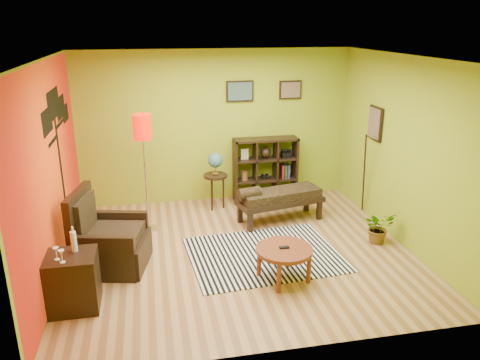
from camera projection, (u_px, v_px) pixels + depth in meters
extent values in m
plane|color=tan|center=(239.00, 251.00, 6.95)|extent=(5.00, 5.00, 0.00)
cube|color=#8FA920|center=(216.00, 127.00, 8.59)|extent=(5.00, 0.04, 2.80)
cube|color=#8FA920|center=(285.00, 228.00, 4.41)|extent=(5.00, 0.04, 2.80)
cube|color=#8FA920|center=(50.00, 172.00, 6.04)|extent=(0.04, 4.50, 2.80)
cube|color=#8FA920|center=(404.00, 152.00, 6.96)|extent=(0.04, 4.50, 2.80)
cube|color=white|center=(239.00, 58.00, 6.05)|extent=(5.00, 4.50, 0.04)
cube|color=#E3430E|center=(51.00, 172.00, 6.05)|extent=(0.01, 4.45, 2.75)
cube|color=black|center=(63.00, 184.00, 6.67)|extent=(0.01, 0.14, 2.10)
cube|color=black|center=(47.00, 122.00, 5.89)|extent=(0.01, 0.65, 0.32)
cube|color=black|center=(54.00, 104.00, 6.36)|extent=(0.01, 0.85, 0.40)
cube|color=black|center=(61.00, 107.00, 6.86)|extent=(0.01, 0.70, 0.32)
cube|color=black|center=(65.00, 113.00, 7.23)|extent=(0.01, 0.50, 0.26)
cube|color=black|center=(240.00, 91.00, 8.44)|extent=(0.50, 0.03, 0.38)
cube|color=#486E5F|center=(240.00, 91.00, 8.41)|extent=(0.44, 0.01, 0.32)
cube|color=black|center=(290.00, 90.00, 8.61)|extent=(0.42, 0.03, 0.34)
cube|color=#82674E|center=(291.00, 90.00, 8.59)|extent=(0.36, 0.01, 0.28)
cube|color=black|center=(375.00, 123.00, 7.71)|extent=(0.03, 0.44, 0.56)
cube|color=#82674E|center=(374.00, 123.00, 7.71)|extent=(0.01, 0.38, 0.50)
cylinder|color=black|center=(364.00, 174.00, 7.97)|extent=(0.23, 0.34, 1.46)
cone|color=silver|center=(372.00, 133.00, 7.59)|extent=(0.08, 0.09, 0.16)
cube|color=white|center=(264.00, 254.00, 6.85)|extent=(2.29, 1.83, 0.01)
cylinder|color=brown|center=(284.00, 250.00, 6.07)|extent=(0.75, 0.75, 0.05)
cylinder|color=brown|center=(288.00, 254.00, 6.45)|extent=(0.06, 0.06, 0.41)
cylinder|color=brown|center=(259.00, 262.00, 6.23)|extent=(0.06, 0.06, 0.41)
cylinder|color=brown|center=(309.00, 269.00, 6.06)|extent=(0.06, 0.06, 0.41)
cylinder|color=brown|center=(279.00, 278.00, 5.84)|extent=(0.06, 0.06, 0.41)
cube|color=black|center=(284.00, 247.00, 6.06)|extent=(0.13, 0.05, 0.02)
cube|color=black|center=(114.00, 253.00, 6.49)|extent=(1.05, 1.04, 0.40)
cube|color=black|center=(81.00, 229.00, 6.38)|extent=(0.28, 0.87, 1.11)
cube|color=black|center=(105.00, 259.00, 6.06)|extent=(0.81, 0.27, 0.65)
cube|color=black|center=(121.00, 232.00, 6.84)|extent=(0.81, 0.27, 0.65)
cube|color=tan|center=(115.00, 235.00, 6.40)|extent=(0.84, 0.82, 0.14)
cube|color=tan|center=(85.00, 216.00, 6.32)|extent=(0.23, 0.65, 0.51)
cube|color=black|center=(73.00, 282.00, 5.50)|extent=(0.58, 0.53, 0.69)
cylinder|color=white|center=(74.00, 242.00, 5.45)|extent=(0.07, 0.07, 0.25)
cylinder|color=white|center=(72.00, 229.00, 5.40)|extent=(0.02, 0.02, 0.07)
cylinder|color=white|center=(57.00, 259.00, 5.29)|extent=(0.06, 0.06, 0.01)
cylinder|color=white|center=(57.00, 255.00, 5.28)|extent=(0.01, 0.01, 0.09)
cone|color=white|center=(56.00, 250.00, 5.25)|extent=(0.07, 0.07, 0.06)
cylinder|color=white|center=(63.00, 262.00, 5.23)|extent=(0.06, 0.06, 0.01)
cylinder|color=white|center=(62.00, 258.00, 5.22)|extent=(0.01, 0.01, 0.09)
cone|color=white|center=(61.00, 253.00, 5.19)|extent=(0.07, 0.07, 0.06)
cylinder|color=silver|center=(149.00, 229.00, 7.68)|extent=(0.29, 0.29, 0.03)
cylinder|color=silver|center=(146.00, 178.00, 7.40)|extent=(0.03, 0.03, 1.77)
cylinder|color=#E30D00|center=(142.00, 127.00, 7.13)|extent=(0.28, 0.28, 0.39)
cylinder|color=black|center=(215.00, 176.00, 8.38)|extent=(0.43, 0.43, 0.04)
cylinder|color=black|center=(223.00, 192.00, 8.49)|extent=(0.03, 0.03, 0.60)
cylinder|color=black|center=(212.00, 190.00, 8.59)|extent=(0.03, 0.03, 0.60)
cylinder|color=black|center=(212.00, 195.00, 8.36)|extent=(0.03, 0.03, 0.60)
cylinder|color=gold|center=(215.00, 173.00, 8.36)|extent=(0.11, 0.11, 0.02)
cylinder|color=gold|center=(215.00, 170.00, 8.34)|extent=(0.02, 0.02, 0.11)
sphere|color=#2A509F|center=(215.00, 160.00, 8.28)|extent=(0.27, 0.27, 0.27)
cube|color=black|center=(235.00, 171.00, 8.70)|extent=(0.04, 0.35, 1.20)
cube|color=black|center=(295.00, 168.00, 8.92)|extent=(0.04, 0.35, 1.20)
cube|color=black|center=(265.00, 198.00, 9.00)|extent=(1.20, 0.35, 0.04)
cube|color=black|center=(266.00, 139.00, 8.63)|extent=(1.20, 0.35, 0.04)
cube|color=black|center=(255.00, 170.00, 8.78)|extent=(0.03, 0.33, 1.12)
cube|color=black|center=(276.00, 169.00, 8.85)|extent=(0.03, 0.33, 1.12)
cube|color=black|center=(265.00, 179.00, 8.88)|extent=(1.12, 0.33, 0.03)
cube|color=black|center=(265.00, 159.00, 8.75)|extent=(1.12, 0.33, 0.03)
cylinder|color=tan|center=(244.00, 196.00, 8.90)|extent=(0.20, 0.20, 0.07)
sphere|color=black|center=(266.00, 152.00, 8.71)|extent=(0.20, 0.20, 0.20)
cube|color=black|center=(286.00, 154.00, 8.80)|extent=(0.18, 0.15, 0.10)
cylinder|color=black|center=(263.00, 176.00, 8.85)|extent=(0.06, 0.12, 0.06)
cylinder|color=black|center=(267.00, 176.00, 8.86)|extent=(0.06, 0.12, 0.06)
ellipsoid|color=#384C26|center=(285.00, 193.00, 9.05)|extent=(0.18, 0.18, 0.09)
cylinder|color=brown|center=(245.00, 176.00, 8.77)|extent=(0.12, 0.12, 0.18)
cube|color=tan|center=(245.00, 154.00, 8.63)|extent=(0.14, 0.03, 0.20)
cube|color=maroon|center=(282.00, 171.00, 8.89)|extent=(0.04, 0.18, 0.26)
cube|color=#1E4C1E|center=(285.00, 171.00, 8.90)|extent=(0.04, 0.18, 0.26)
cube|color=navy|center=(288.00, 171.00, 8.91)|extent=(0.04, 0.18, 0.26)
cube|color=black|center=(280.00, 201.00, 7.91)|extent=(1.55, 0.82, 0.08)
cube|color=tan|center=(280.00, 194.00, 7.87)|extent=(1.43, 0.74, 0.15)
cylinder|color=tan|center=(249.00, 193.00, 7.62)|extent=(0.40, 0.26, 0.19)
cube|color=black|center=(306.00, 202.00, 8.40)|extent=(0.09, 0.09, 0.33)
cube|color=black|center=(240.00, 213.00, 7.91)|extent=(0.09, 0.09, 0.33)
cube|color=black|center=(319.00, 210.00, 8.04)|extent=(0.09, 0.09, 0.33)
cube|color=black|center=(250.00, 223.00, 7.55)|extent=(0.09, 0.09, 0.33)
imported|color=#26661E|center=(378.00, 230.00, 7.19)|extent=(0.53, 0.57, 0.39)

